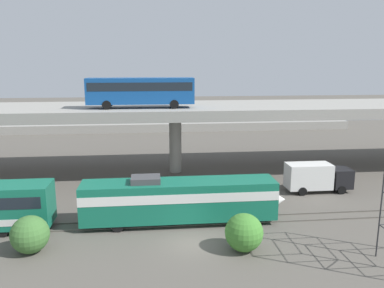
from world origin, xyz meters
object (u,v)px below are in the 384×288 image
at_px(transit_bus_on_overpass, 140,90).
at_px(parked_car_2, 96,117).
at_px(service_truck_west, 316,177).
at_px(parked_car_3, 165,117).
at_px(parked_car_1, 217,114).
at_px(parked_car_4, 302,115).
at_px(parked_car_0, 251,115).
at_px(train_locomotive, 189,198).
at_px(parked_car_6, 293,114).
at_px(parked_car_5, 174,114).

relative_size(transit_bus_on_overpass, parked_car_2, 2.67).
xyz_separation_m(service_truck_west, parked_car_3, (-14.35, 42.12, 0.76)).
distance_m(service_truck_west, parked_car_1, 45.83).
bearing_deg(parked_car_4, parked_car_3, -0.06).
xyz_separation_m(parked_car_0, parked_car_3, (-18.26, -0.80, -0.00)).
relative_size(transit_bus_on_overpass, parked_car_1, 2.61).
xyz_separation_m(train_locomotive, parked_car_3, (-0.22, 48.86, 0.21)).
xyz_separation_m(train_locomotive, parked_car_2, (-14.38, 50.42, 0.21)).
relative_size(parked_car_0, parked_car_1, 0.91).
distance_m(parked_car_1, parked_car_2, 25.72).
bearing_deg(transit_bus_on_overpass, parked_car_1, -111.67).
bearing_deg(service_truck_west, train_locomotive, -154.52).
height_order(parked_car_0, parked_car_1, same).
bearing_deg(parked_car_2, parked_car_4, 177.90).
distance_m(parked_car_4, parked_car_6, 2.60).
relative_size(transit_bus_on_overpass, service_truck_west, 1.76).
height_order(train_locomotive, parked_car_4, train_locomotive).
relative_size(parked_car_5, parked_car_6, 0.94).
relative_size(parked_car_0, parked_car_6, 0.90).
bearing_deg(parked_car_4, parked_car_6, -63.76).
distance_m(parked_car_3, parked_car_5, 5.61).
height_order(service_truck_west, parked_car_5, parked_car_5).
distance_m(transit_bus_on_overpass, service_truck_west, 21.42).
xyz_separation_m(parked_car_2, parked_car_4, (43.39, -1.59, 0.00)).
bearing_deg(parked_car_0, parked_car_5, -15.17).
bearing_deg(parked_car_6, parked_car_4, 116.24).
bearing_deg(train_locomotive, parked_car_1, 77.89).
height_order(train_locomotive, parked_car_2, train_locomotive).
height_order(service_truck_west, parked_car_4, parked_car_4).
xyz_separation_m(train_locomotive, parked_car_5, (2.02, 54.00, 0.21)).
relative_size(transit_bus_on_overpass, parked_car_5, 2.73).
height_order(train_locomotive, parked_car_6, train_locomotive).
height_order(parked_car_4, parked_car_5, same).
relative_size(parked_car_0, parked_car_4, 0.93).
height_order(service_truck_west, parked_car_1, parked_car_1).
relative_size(parked_car_2, parked_car_6, 0.96).
relative_size(train_locomotive, parked_car_3, 4.33).
bearing_deg(parked_car_1, parked_car_2, 4.56).
bearing_deg(parked_car_6, train_locomotive, 61.43).
bearing_deg(parked_car_3, train_locomotive, -89.74).
distance_m(parked_car_0, parked_car_5, 16.60).
relative_size(transit_bus_on_overpass, parked_car_0, 2.86).
distance_m(train_locomotive, parked_car_2, 52.43).
distance_m(parked_car_0, parked_car_3, 18.28).
bearing_deg(service_truck_west, parked_car_5, 104.37).
height_order(train_locomotive, parked_car_3, train_locomotive).
height_order(transit_bus_on_overpass, parked_car_1, transit_bus_on_overpass).
distance_m(parked_car_2, parked_car_3, 14.25).
bearing_deg(transit_bus_on_overpass, train_locomotive, 106.96).
distance_m(parked_car_0, parked_car_2, 32.43).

